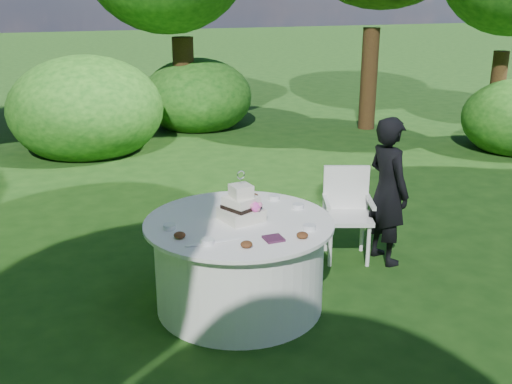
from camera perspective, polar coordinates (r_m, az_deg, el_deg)
ground at (r=5.23m, az=-1.56°, el=-10.65°), size 80.00×80.00×0.00m
napkins at (r=4.53m, az=1.68°, el=-4.46°), size 0.14×0.14×0.02m
feather_plume at (r=4.49m, az=-3.91°, el=-4.74°), size 0.48×0.07×0.01m
guest at (r=5.91m, az=12.44°, el=0.11°), size 0.38×0.55×1.45m
table at (r=5.05m, az=-1.60°, el=-6.79°), size 1.56×1.56×0.77m
cake at (r=4.88m, az=-1.38°, el=-1.42°), size 0.36×0.36×0.42m
chair at (r=6.02m, az=8.65°, el=-1.38°), size 0.59×0.59×0.91m
votives at (r=4.89m, az=-0.22°, el=-2.55°), size 1.25×0.87×0.04m
petal_cups at (r=4.72m, az=-0.97°, el=-3.26°), size 0.96×1.09×0.05m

